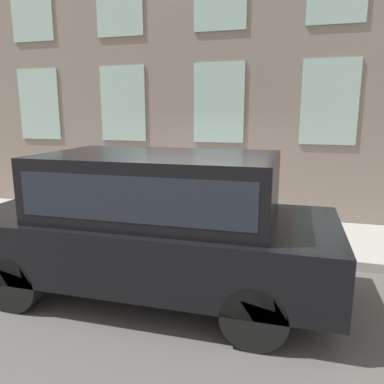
# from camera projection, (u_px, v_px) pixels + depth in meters

# --- Properties ---
(ground_plane) EXTENTS (80.00, 80.00, 0.00)m
(ground_plane) POSITION_uv_depth(u_px,v_px,m) (191.00, 255.00, 6.62)
(ground_plane) COLOR #514F4C
(sidewalk) EXTENTS (2.27, 60.00, 0.15)m
(sidewalk) POSITION_uv_depth(u_px,v_px,m) (206.00, 231.00, 7.68)
(sidewalk) COLOR #9E9B93
(sidewalk) RESTS_ON ground_plane
(fire_hydrant) EXTENTS (0.30, 0.42, 0.73)m
(fire_hydrant) POSITION_uv_depth(u_px,v_px,m) (168.00, 218.00, 7.05)
(fire_hydrant) COLOR red
(fire_hydrant) RESTS_ON sidewalk
(person) EXTENTS (0.33, 0.22, 1.36)m
(person) POSITION_uv_depth(u_px,v_px,m) (216.00, 196.00, 6.87)
(person) COLOR #998466
(person) RESTS_ON sidewalk
(parked_truck_black_near) EXTENTS (2.07, 4.83, 1.94)m
(parked_truck_black_near) POSITION_uv_depth(u_px,v_px,m) (156.00, 216.00, 5.02)
(parked_truck_black_near) COLOR black
(parked_truck_black_near) RESTS_ON ground_plane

